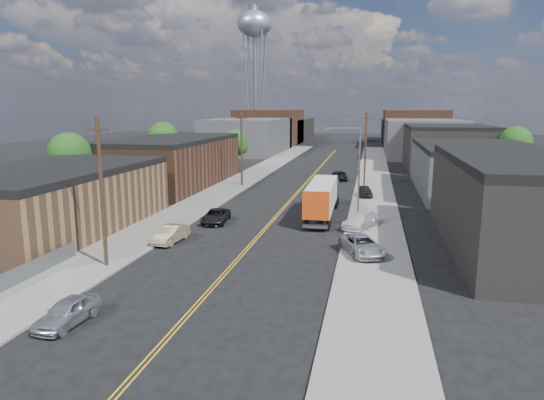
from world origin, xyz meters
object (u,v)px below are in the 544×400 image
at_px(water_tower, 255,29).
at_px(car_left_a, 68,312).
at_px(car_left_b, 171,234).
at_px(car_left_c, 216,216).
at_px(car_right_lot_b, 360,220).
at_px(car_right_lot_c, 365,191).
at_px(car_right_lot_a, 362,245).
at_px(car_ahead_truck, 340,176).
at_px(semi_truck, 323,196).

height_order(water_tower, car_left_a, water_tower).
distance_m(car_left_a, car_left_b, 15.03).
xyz_separation_m(car_left_c, car_right_lot_b, (13.25, 0.23, 0.17)).
xyz_separation_m(car_left_b, car_right_lot_c, (14.83, 23.08, 0.12)).
xyz_separation_m(water_tower, car_left_b, (15.60, -93.37, -29.97)).
distance_m(car_left_b, car_right_lot_a, 15.01).
height_order(car_left_b, car_right_lot_b, car_right_lot_b).
height_order(water_tower, car_right_lot_a, water_tower).
distance_m(car_right_lot_a, car_ahead_truck, 37.58).
bearing_deg(car_right_lot_a, car_right_lot_b, 70.70).
relative_size(car_left_c, car_ahead_truck, 0.99).
distance_m(car_left_a, car_right_lot_c, 40.52).
bearing_deg(car_ahead_truck, car_left_b, -112.85).
relative_size(semi_truck, car_left_c, 2.97).
bearing_deg(car_right_lot_a, water_tower, 86.25).
height_order(car_left_c, car_right_lot_b, car_right_lot_b).
bearing_deg(car_right_lot_c, car_right_lot_b, -98.59).
distance_m(water_tower, car_left_a, 113.66).
relative_size(semi_truck, car_left_b, 3.31).
bearing_deg(car_right_lot_c, water_tower, 105.46).
relative_size(car_left_b, car_right_lot_a, 0.85).
bearing_deg(semi_truck, car_ahead_truck, 89.15).
height_order(car_left_a, car_right_lot_c, car_right_lot_c).
bearing_deg(car_left_a, car_left_b, 98.21).
bearing_deg(semi_truck, car_right_lot_b, -53.54).
distance_m(semi_truck, car_left_a, 29.07).
height_order(car_left_a, car_ahead_truck, car_left_a).
bearing_deg(car_right_lot_b, car_left_b, -129.37).
bearing_deg(car_ahead_truck, car_left_c, -114.12).
height_order(semi_truck, car_right_lot_c, semi_truck).
relative_size(car_left_c, car_right_lot_a, 0.95).
relative_size(water_tower, car_left_b, 8.97).
distance_m(car_left_a, car_left_c, 22.14).
relative_size(water_tower, semi_truck, 2.71).
bearing_deg(car_left_a, car_right_lot_b, 63.03).
relative_size(car_right_lot_a, car_ahead_truck, 1.05).
xyz_separation_m(water_tower, car_left_c, (17.00, -86.23, -30.01)).
distance_m(car_left_a, car_ahead_truck, 52.66).
xyz_separation_m(water_tower, car_right_lot_c, (30.43, -70.29, -29.85)).
bearing_deg(car_left_b, car_left_c, 84.21).
distance_m(car_right_lot_a, car_right_lot_c, 23.71).
distance_m(car_left_b, car_left_c, 7.28).
bearing_deg(semi_truck, car_left_b, -132.41).
relative_size(water_tower, car_right_lot_a, 7.64).
distance_m(semi_truck, car_left_b, 16.49).
bearing_deg(car_left_b, car_ahead_truck, 78.77).
height_order(car_left_a, car_left_c, car_left_a).
xyz_separation_m(car_right_lot_c, car_ahead_truck, (-3.93, 13.64, -0.15)).
xyz_separation_m(car_left_a, car_left_c, (0.41, 22.14, -0.02)).
bearing_deg(water_tower, car_left_a, -81.30).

